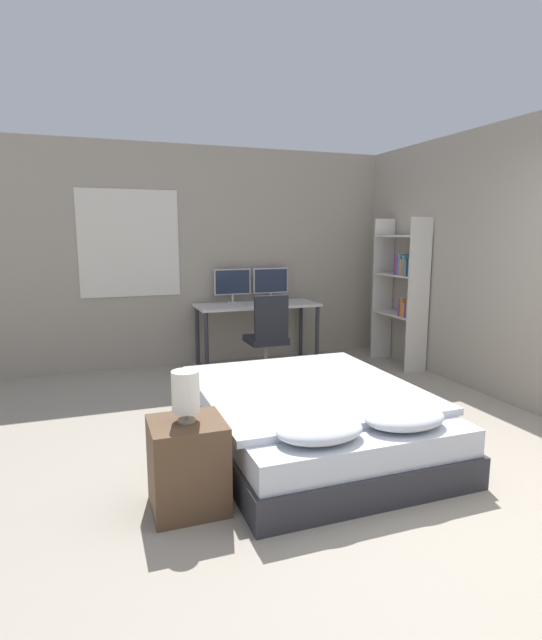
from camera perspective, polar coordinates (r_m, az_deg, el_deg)
The scene contains 13 objects.
ground_plane at distance 3.31m, azimuth 22.13°, elevation -20.58°, with size 20.00×20.00×0.00m, color #9E9384.
wall_back at distance 6.54m, azimuth -2.35°, elevation 7.33°, with size 12.00×0.08×2.70m.
wall_side_right at distance 5.23m, azimuth 26.92°, elevation 5.62°, with size 0.06×12.00×2.70m.
bed at distance 3.96m, azimuth 4.66°, elevation -11.03°, with size 1.62×2.08×0.53m.
nightstand at distance 3.15m, azimuth -9.48°, elevation -16.03°, with size 0.44×0.42×0.55m.
bedside_lamp at distance 2.98m, azimuth -9.73°, elevation -8.11°, with size 0.16×0.16×0.31m.
desk at distance 6.24m, azimuth -1.60°, elevation 0.99°, with size 1.52×0.62×0.77m.
monitor_left at distance 6.32m, azimuth -4.43°, elevation 4.19°, with size 0.47×0.16×0.43m.
monitor_right at distance 6.48m, azimuth -0.03°, elevation 4.35°, with size 0.47×0.16×0.43m.
keyboard at distance 6.03m, azimuth -0.99°, elevation 1.70°, with size 0.41×0.13×0.02m.
computer_mouse at distance 6.13m, azimuth 1.61°, elevation 1.91°, with size 0.07×0.05×0.04m.
office_chair at distance 5.59m, azimuth -0.43°, elevation -3.08°, with size 0.52×0.52×0.98m.
bookshelf at distance 6.33m, azimuth 14.93°, elevation 3.96°, with size 0.29×0.79×1.83m.
Camera 1 is at (-2.00, -2.08, 1.64)m, focal length 28.00 mm.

